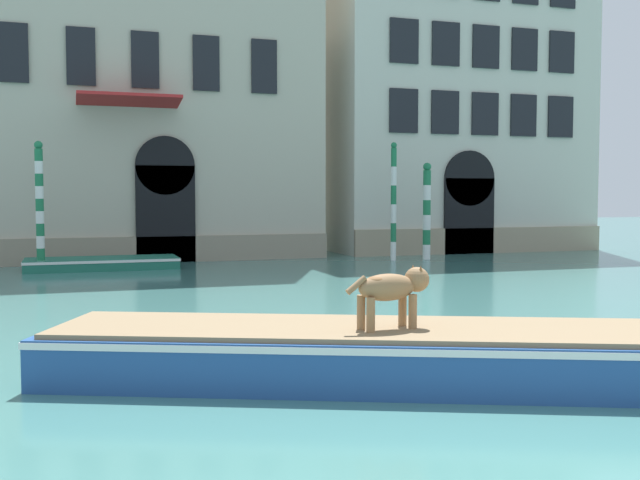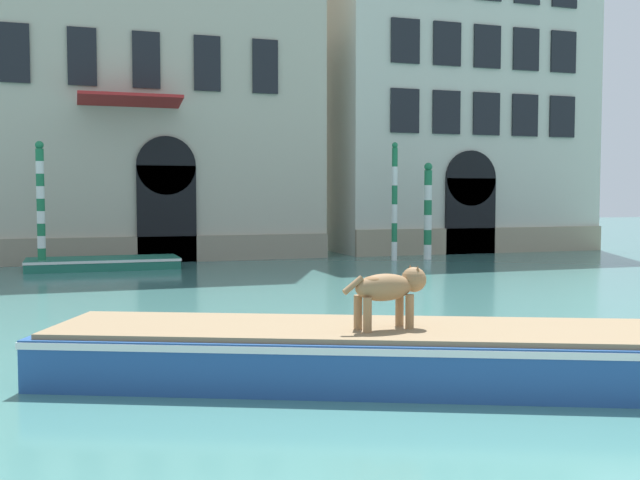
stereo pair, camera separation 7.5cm
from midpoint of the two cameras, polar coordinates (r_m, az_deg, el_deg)
name	(u,v)px [view 2 (the right image)]	position (r m, az deg, el deg)	size (l,w,h in m)	color
palazzo_left	(138,48)	(29.20, -13.61, 14.03)	(12.65, 7.40, 15.39)	#BCB29E
palazzo_right	(449,91)	(32.68, 9.89, 11.16)	(10.75, 6.13, 13.40)	beige
boat_foreground	(402,353)	(9.26, 6.47, -8.53)	(8.85, 5.22, 0.68)	#234C8C
dog_on_deck	(390,288)	(9.00, 5.58, -3.66)	(1.12, 0.43, 0.75)	#997047
boat_moored_near_palazzo	(103,263)	(23.88, -16.10, -1.69)	(4.55, 1.75, 0.35)	#1E6651
mooring_pole_0	(395,201)	(26.01, 5.78, 2.97)	(0.20, 0.20, 4.09)	white
mooring_pole_1	(428,211)	(26.55, 8.30, 2.23)	(0.28, 0.28, 3.40)	white
mooring_pole_2	(41,207)	(23.17, -20.42, 2.40)	(0.24, 0.24, 3.83)	white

